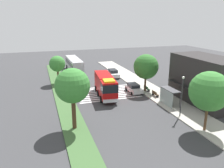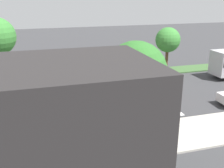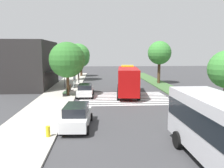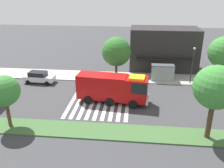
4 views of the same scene
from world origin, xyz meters
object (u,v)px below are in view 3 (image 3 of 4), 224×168
bus_stop_shelter (72,76)px  bench_west_of_shelter (66,92)px  fire_truck (128,79)px  median_tree_west (159,53)px  sidewalk_tree_far_west (67,60)px  sidewalk_tree_east (81,59)px  parked_car_mid (85,90)px  street_lamp (78,64)px  sidewalk_tree_center (78,55)px  parked_car_west (77,116)px  fire_hydrant (48,131)px  bench_near_shelter (69,88)px

bus_stop_shelter → bench_west_of_shelter: bus_stop_shelter is taller
fire_truck → median_tree_west: bearing=-29.0°
sidewalk_tree_far_west → sidewalk_tree_east: 23.33m
parked_car_mid → street_lamp: bearing=10.0°
bus_stop_shelter → median_tree_west: median_tree_west is taller
fire_truck → sidewalk_tree_center: size_ratio=1.30×
sidewalk_tree_far_west → median_tree_west: 17.92m
fire_truck → median_tree_west: size_ratio=1.26×
bench_west_of_shelter → sidewalk_tree_center: 16.30m
bench_west_of_shelter → sidewalk_tree_center: sidewalk_tree_center is taller
sidewalk_tree_center → bench_west_of_shelter: bearing=178.9°
parked_car_west → sidewalk_tree_center: (27.51, 2.20, 4.09)m
bench_west_of_shelter → street_lamp: street_lamp is taller
median_tree_west → fire_truck: bearing=144.9°
parked_car_west → fire_truck: bearing=-21.2°
sidewalk_tree_far_west → sidewalk_tree_east: size_ratio=1.13×
fire_truck → fire_hydrant: (-14.26, 7.21, -1.60)m
bench_west_of_shelter → sidewalk_tree_far_west: size_ratio=0.24×
bus_stop_shelter → fire_hydrant: bearing=-177.9°
median_tree_west → fire_hydrant: median_tree_west is taller
fire_truck → fire_hydrant: bearing=159.2°
bus_stop_shelter → bench_west_of_shelter: 7.29m
bench_near_shelter → sidewalk_tree_east: bearing=-0.8°
median_tree_west → bench_west_of_shelter: bearing=124.5°
street_lamp → sidewalk_tree_east: sidewalk_tree_east is taller
street_lamp → median_tree_west: (-1.08, -14.23, 1.98)m
street_lamp → sidewalk_tree_center: bearing=5.3°
street_lamp → fire_hydrant: bearing=-179.8°
parked_car_west → bench_near_shelter: (14.99, 2.49, -0.31)m
parked_car_mid → sidewalk_tree_far_west: size_ratio=0.63×
fire_hydrant → median_tree_west: bearing=-30.4°
bus_stop_shelter → sidewalk_tree_center: bearing=-1.8°
parked_car_mid → bench_west_of_shelter: (0.24, 2.49, -0.24)m
fire_hydrant → fire_truck: bearing=-26.8°
bench_near_shelter → median_tree_west: median_tree_west is taller
parked_car_mid → fire_hydrant: bearing=174.0°
parked_car_west → median_tree_west: 25.75m
sidewalk_tree_east → bench_west_of_shelter: bearing=179.3°
fire_truck → sidewalk_tree_east: 24.22m
parked_car_mid → bench_near_shelter: size_ratio=2.68×
street_lamp → median_tree_west: size_ratio=0.75×
fire_truck → bench_west_of_shelter: 8.15m
parked_car_west → sidewalk_tree_far_west: 12.54m
bench_near_shelter → sidewalk_tree_east: 20.42m
bench_west_of_shelter → median_tree_west: median_tree_west is taller
sidewalk_tree_center → fire_truck: bearing=-153.2°
sidewalk_tree_center → median_tree_west: size_ratio=0.97×
median_tree_west → parked_car_west: bearing=150.6°
sidewalk_tree_east → fire_hydrant: (-37.13, -0.50, -3.65)m
parked_car_west → sidewalk_tree_far_west: sidewalk_tree_far_west is taller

